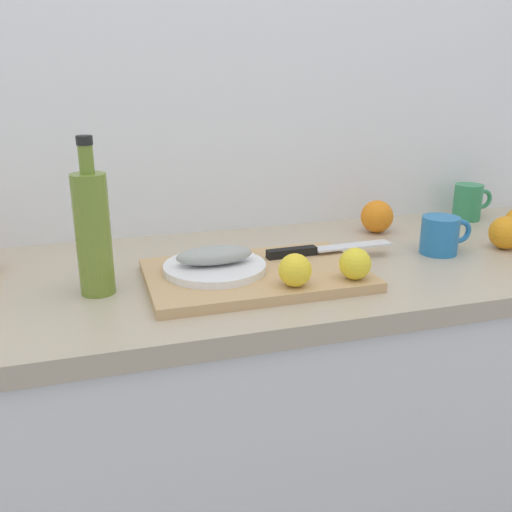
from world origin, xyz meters
TOP-DOWN VIEW (x-y plane):
  - back_wall at (0.00, 0.33)m, footprint 3.20×0.05m
  - kitchen_counter at (0.00, 0.00)m, footprint 2.00×0.60m
  - cutting_board at (0.01, -0.07)m, footprint 0.43×0.28m
  - white_plate at (-0.07, -0.05)m, footprint 0.20×0.20m
  - fish_fillet at (-0.07, -0.05)m, footprint 0.15×0.06m
  - chef_knife at (0.16, -0.01)m, footprint 0.29×0.04m
  - lemon_0 at (0.17, -0.17)m, footprint 0.06×0.06m
  - lemon_1 at (0.05, -0.17)m, footprint 0.06×0.06m
  - olive_oil_bottle at (-0.30, -0.05)m, footprint 0.06×0.06m
  - coffee_mug_1 at (0.71, 0.21)m, footprint 0.12×0.08m
  - coffee_mug_2 at (0.46, -0.03)m, footprint 0.12×0.08m
  - orange_0 at (0.40, 0.17)m, footprint 0.08×0.08m
  - orange_1 at (0.62, -0.05)m, footprint 0.08×0.08m

SIDE VIEW (x-z plane):
  - kitchen_counter at x=0.00m, z-range 0.00..0.90m
  - cutting_board at x=0.01m, z-range 0.90..0.92m
  - white_plate at x=-0.07m, z-range 0.92..0.93m
  - chef_knife at x=0.16m, z-range 0.92..0.94m
  - orange_1 at x=0.62m, z-range 0.90..0.98m
  - orange_0 at x=0.40m, z-range 0.90..0.98m
  - coffee_mug_2 at x=0.46m, z-range 0.90..0.99m
  - coffee_mug_1 at x=0.71m, z-range 0.90..1.00m
  - lemon_0 at x=0.17m, z-range 0.92..0.98m
  - lemon_1 at x=0.05m, z-range 0.92..0.98m
  - fish_fillet at x=-0.07m, z-range 0.94..0.97m
  - olive_oil_bottle at x=-0.30m, z-range 0.87..1.17m
  - back_wall at x=0.00m, z-range 0.00..2.50m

